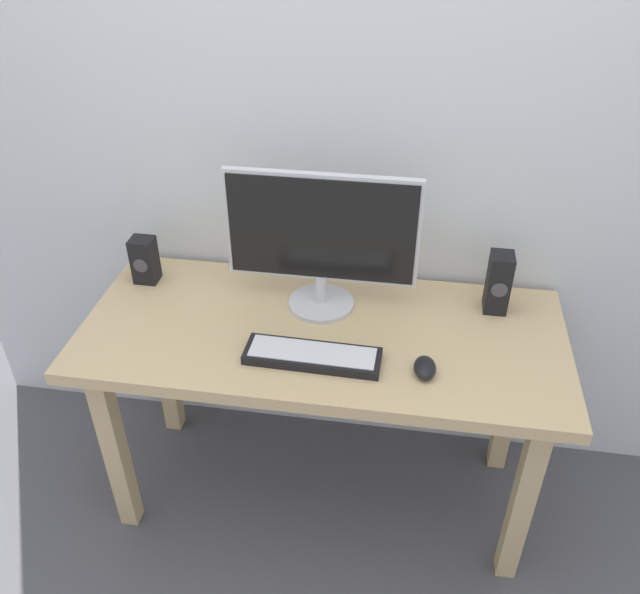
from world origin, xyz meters
TOP-DOWN VIEW (x-y plane):
  - ground_plane at (0.00, 0.00)m, footprint 6.00×6.00m
  - wall_back at (0.00, 0.37)m, footprint 2.87×0.04m
  - desk at (0.00, 0.00)m, footprint 1.50×0.66m
  - monitor at (-0.02, 0.13)m, footprint 0.60×0.21m
  - keyboard_primary at (-0.01, -0.15)m, footprint 0.40×0.13m
  - mouse at (0.32, -0.16)m, footprint 0.07×0.10m
  - speaker_right at (0.53, 0.19)m, footprint 0.07×0.09m
  - speaker_left at (-0.63, 0.18)m, footprint 0.08×0.07m

SIDE VIEW (x-z plane):
  - ground_plane at x=0.00m, z-range 0.00..0.00m
  - desk at x=0.00m, z-range 0.28..1.03m
  - keyboard_primary at x=-0.01m, z-range 0.75..0.78m
  - mouse at x=0.32m, z-range 0.75..0.79m
  - speaker_left at x=-0.63m, z-range 0.75..0.92m
  - speaker_right at x=0.53m, z-range 0.75..0.96m
  - monitor at x=-0.02m, z-range 0.77..1.23m
  - wall_back at x=0.00m, z-range 0.00..3.00m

